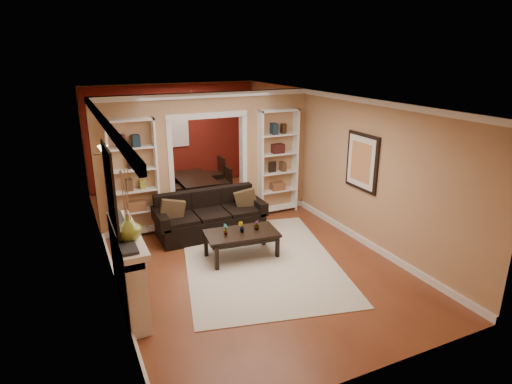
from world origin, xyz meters
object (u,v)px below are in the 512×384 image
bookshelf_left (134,179)px  bookshelf_right (278,162)px  sofa (210,214)px  coffee_table (242,245)px  dining_table (196,188)px  fireplace (130,270)px

bookshelf_left → bookshelf_right: size_ratio=1.00×
sofa → coffee_table: sofa is taller
dining_table → coffee_table: bearing=176.2°
bookshelf_left → dining_table: bearing=44.4°
coffee_table → bookshelf_left: (-1.47, 1.77, 0.91)m
bookshelf_right → dining_table: bearing=130.0°
coffee_table → bookshelf_right: (1.63, 1.77, 0.91)m
bookshelf_left → dining_table: size_ratio=1.52×
bookshelf_left → fireplace: bookshelf_left is taller
fireplace → dining_table: (2.24, 4.20, -0.31)m
bookshelf_right → fireplace: bookshelf_right is taller
bookshelf_right → fireplace: bearing=-145.2°
sofa → coffee_table: size_ratio=1.71×
sofa → fireplace: (-1.85, -1.95, 0.16)m
bookshelf_left → bookshelf_right: (3.10, 0.00, 0.00)m
sofa → coffee_table: 1.22m
bookshelf_right → coffee_table: bearing=-132.6°
sofa → dining_table: (0.39, 2.25, -0.15)m
fireplace → dining_table: 4.77m
coffee_table → bookshelf_left: bookshelf_left is taller
coffee_table → bookshelf_left: bearing=135.9°
fireplace → dining_table: fireplace is taller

